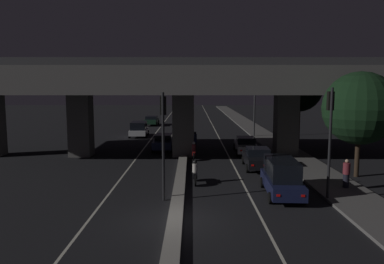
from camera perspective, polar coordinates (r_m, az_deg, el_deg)
The scene contains 21 objects.
ground_plane at distance 16.77m, azimuth -2.56°, elevation -13.42°, with size 200.00×200.00×0.00m, color black.
lane_line_left_inner at distance 51.24m, azimuth -5.09°, elevation 0.44°, with size 0.12×126.00×0.00m, color beige.
lane_line_right_inner at distance 51.13m, azimuth 3.46°, elevation 0.44°, with size 0.12×126.00×0.00m, color beige.
median_divider at distance 51.03m, azimuth -0.82°, elevation 0.55°, with size 0.65×126.00×0.21m, color gray.
sidewalk_right at distance 44.87m, azimuth 10.74°, elevation -0.50°, with size 2.97×126.00×0.15m, color #5B5956.
elevated_overpass at distance 31.14m, azimuth -1.88°, elevation 7.33°, with size 38.96×10.14×8.19m.
traffic_light_left_of_median at distance 18.95m, azimuth -4.40°, elevation 0.67°, with size 0.30×0.49×5.55m.
traffic_light_right_of_median at distance 20.13m, azimuth 20.28°, elevation 1.06°, with size 0.30×0.49×5.79m.
street_lamp at distance 43.29m, azimuth 9.02°, elevation 5.64°, with size 2.75×0.32×8.19m.
car_dark_blue_lead at distance 20.81m, azimuth 13.50°, elevation -6.63°, with size 2.01×4.69×1.96m.
car_black_second at distance 27.12m, azimuth 9.94°, elevation -3.93°, with size 2.01×4.35×1.51m.
car_white_third at distance 33.07m, azimuth 8.17°, elevation -1.97°, with size 2.02×4.84×1.44m.
car_dark_blue_lead_oncoming at distance 34.38m, azimuth -4.36°, elevation -1.50°, with size 1.89×4.38×1.46m.
car_white_second_oncoming at distance 43.83m, azimuth -8.10°, elevation 0.49°, with size 2.12×4.15×1.74m.
car_dark_green_third_oncoming at distance 56.26m, azimuth -6.21°, elevation 1.77°, with size 2.11×4.11×1.38m.
motorcycle_black_filtering_near at distance 22.64m, azimuth 0.47°, elevation -6.35°, with size 0.33×1.88×1.46m.
motorcycle_red_filtering_mid at distance 30.06m, azimuth 0.27°, elevation -3.02°, with size 0.33×1.95×1.44m.
motorcycle_blue_filtering_far at distance 35.91m, azimuth 0.48°, elevation -1.34°, with size 0.33×1.90×1.50m.
pedestrian_on_sidewalk at distance 22.94m, azimuth 22.46°, elevation -5.88°, with size 0.40×0.40×1.63m.
roadside_tree_kerbside_near at distance 26.12m, azimuth 24.20°, elevation 3.32°, with size 4.67×4.67×6.79m.
roadside_tree_kerbside_mid at distance 40.12m, azimuth 15.99°, elevation 6.37°, with size 4.79×4.79×8.01m.
Camera 1 is at (0.73, -15.70, 5.86)m, focal length 35.00 mm.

